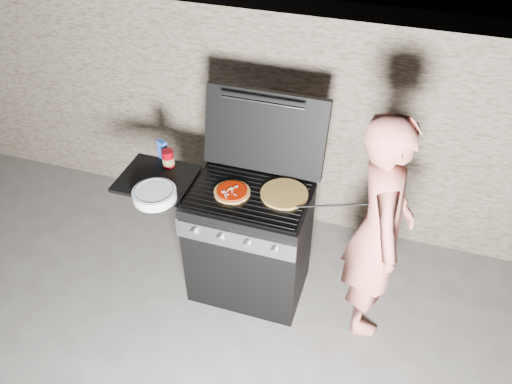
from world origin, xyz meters
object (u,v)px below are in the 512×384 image
(pizza_topped, at_px, (232,191))
(person, at_px, (379,230))
(sauce_jar, at_px, (168,158))
(gas_grill, at_px, (217,236))

(pizza_topped, relative_size, person, 0.14)
(sauce_jar, bearing_deg, pizza_topped, -16.66)
(pizza_topped, height_order, sauce_jar, sauce_jar)
(person, bearing_deg, sauce_jar, 74.15)
(pizza_topped, xyz_separation_m, person, (0.97, 0.03, -0.09))
(pizza_topped, xyz_separation_m, sauce_jar, (-0.53, 0.16, 0.04))
(gas_grill, relative_size, sauce_jar, 10.59)
(pizza_topped, bearing_deg, gas_grill, 174.54)
(gas_grill, distance_m, sauce_jar, 0.66)
(gas_grill, distance_m, person, 1.17)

